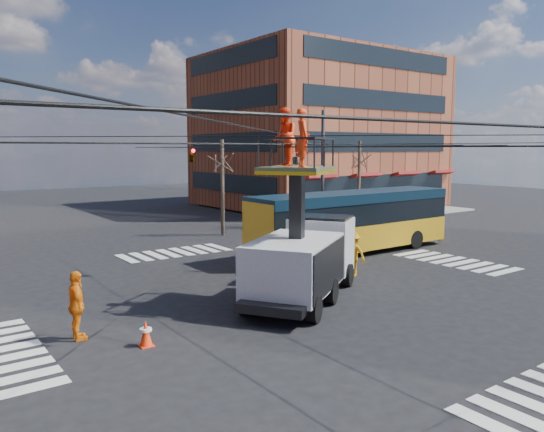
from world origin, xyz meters
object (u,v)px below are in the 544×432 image
at_px(traffic_cone, 146,333).
at_px(flagger, 353,254).
at_px(utility_truck, 303,239).
at_px(city_bus, 353,220).
at_px(worker_ground, 77,306).

height_order(traffic_cone, flagger, flagger).
height_order(utility_truck, flagger, utility_truck).
relative_size(city_bus, flagger, 6.38).
height_order(utility_truck, worker_ground, utility_truck).
bearing_deg(flagger, worker_ground, -101.81).
distance_m(utility_truck, traffic_cone, 6.91).
relative_size(utility_truck, flagger, 3.71).
xyz_separation_m(utility_truck, flagger, (3.86, 1.37, -1.21)).
bearing_deg(worker_ground, utility_truck, -89.31).
relative_size(city_bus, worker_ground, 6.08).
distance_m(utility_truck, worker_ground, 8.05).
bearing_deg(worker_ground, flagger, -81.70).
bearing_deg(city_bus, flagger, -135.04).
bearing_deg(utility_truck, worker_ground, 143.42).
bearing_deg(flagger, city_bus, 119.24).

